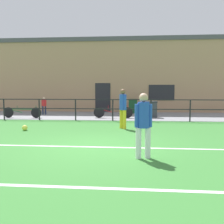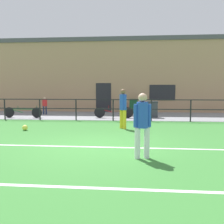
{
  "view_description": "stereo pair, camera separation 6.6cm",
  "coord_description": "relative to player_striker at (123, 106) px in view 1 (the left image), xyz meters",
  "views": [
    {
      "loc": [
        1.15,
        -7.4,
        1.7
      ],
      "look_at": [
        0.25,
        2.77,
        0.77
      ],
      "focal_mm": 41.01,
      "sensor_mm": 36.0,
      "label": 1
    },
    {
      "loc": [
        1.22,
        -7.39,
        1.7
      ],
      "look_at": [
        0.25,
        2.77,
        0.77
      ],
      "focal_mm": 41.01,
      "sensor_mm": 36.0,
      "label": 2
    }
  ],
  "objects": [
    {
      "name": "spectator_child",
      "position": [
        -5.39,
        5.32,
        -0.29
      ],
      "size": [
        0.31,
        0.2,
        1.14
      ],
      "rotation": [
        0.0,
        0.0,
        3.26
      ],
      "color": "#232D4C",
      "rests_on": "pavement_strip"
    },
    {
      "name": "field_line_touchline",
      "position": [
        -0.66,
        -3.55,
        -0.96
      ],
      "size": [
        36.0,
        0.11,
        0.0
      ],
      "primitive_type": "cube",
      "color": "white",
      "rests_on": "ground"
    },
    {
      "name": "trash_bin_1",
      "position": [
        1.48,
        4.3,
        -0.46
      ],
      "size": [
        0.65,
        0.55,
        0.95
      ],
      "color": "#33383D",
      "rests_on": "pavement_strip"
    },
    {
      "name": "pavement_strip",
      "position": [
        -0.66,
        5.08,
        -0.95
      ],
      "size": [
        48.0,
        5.0,
        0.02
      ],
      "primitive_type": "cube",
      "color": "gray",
      "rests_on": "ground"
    },
    {
      "name": "player_striker",
      "position": [
        0.0,
        0.0,
        0.0
      ],
      "size": [
        0.31,
        0.4,
        1.69
      ],
      "rotation": [
        0.0,
        0.0,
        5.33
      ],
      "color": "gold",
      "rests_on": "ground"
    },
    {
      "name": "player_winger",
      "position": [
        0.71,
        -4.63,
        -0.05
      ],
      "size": [
        0.43,
        0.28,
        1.59
      ],
      "rotation": [
        0.0,
        0.0,
        3.39
      ],
      "color": "white",
      "rests_on": "ground"
    },
    {
      "name": "trash_bin_0",
      "position": [
        0.37,
        6.83,
        -0.45
      ],
      "size": [
        0.6,
        0.51,
        0.97
      ],
      "color": "#194C28",
      "rests_on": "pavement_strip"
    },
    {
      "name": "ground",
      "position": [
        -0.66,
        -3.42,
        -0.98
      ],
      "size": [
        60.0,
        44.0,
        0.04
      ],
      "primitive_type": "cube",
      "color": "#387A33"
    },
    {
      "name": "bicycle_parked_1",
      "position": [
        -6.0,
        3.4,
        -0.62
      ],
      "size": [
        2.27,
        0.04,
        0.71
      ],
      "color": "black",
      "rests_on": "pavement_strip"
    },
    {
      "name": "bicycle_parked_0",
      "position": [
        -0.74,
        3.78,
        -0.61
      ],
      "size": [
        2.26,
        0.04,
        0.73
      ],
      "color": "black",
      "rests_on": "pavement_strip"
    },
    {
      "name": "clubhouse_facade",
      "position": [
        -0.66,
        8.78,
        1.74
      ],
      "size": [
        28.0,
        2.56,
        5.38
      ],
      "color": "tan",
      "rests_on": "ground"
    },
    {
      "name": "field_line_hash",
      "position": [
        -0.66,
        -6.61,
        -0.96
      ],
      "size": [
        36.0,
        0.11,
        0.0
      ],
      "primitive_type": "cube",
      "color": "white",
      "rests_on": "ground"
    },
    {
      "name": "perimeter_fence",
      "position": [
        -0.66,
        2.58,
        -0.21
      ],
      "size": [
        36.07,
        0.07,
        1.15
      ],
      "color": "black",
      "rests_on": "ground"
    },
    {
      "name": "soccer_ball_spare",
      "position": [
        -3.96,
        -0.87,
        -0.85
      ],
      "size": [
        0.22,
        0.22,
        0.22
      ],
      "primitive_type": "sphere",
      "color": "#E5E04C",
      "rests_on": "ground"
    }
  ]
}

